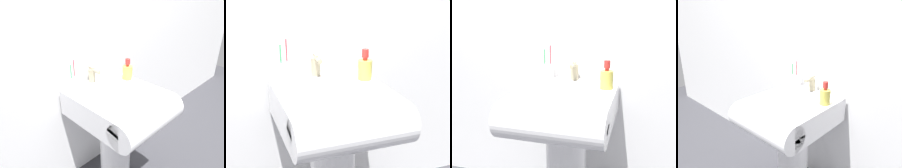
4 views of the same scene
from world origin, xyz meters
TOP-DOWN VIEW (x-y plane):
  - wall_back at (0.00, 0.30)m, footprint 5.00×0.05m
  - sink_pedestal at (0.00, 0.00)m, footprint 0.21×0.21m
  - sink_basin at (0.00, -0.06)m, footprint 0.49×0.59m
  - faucet at (-0.01, 0.21)m, footprint 0.05×0.10m
  - toothbrush_cup at (-0.17, 0.20)m, footprint 0.07×0.07m
  - soap_bottle at (0.19, 0.08)m, footprint 0.07×0.07m

SIDE VIEW (x-z plane):
  - sink_pedestal at x=0.00m, z-range 0.00..0.59m
  - sink_basin at x=0.00m, z-range 0.59..0.75m
  - toothbrush_cup at x=-0.17m, z-range 0.69..0.91m
  - faucet at x=-0.01m, z-range 0.75..0.86m
  - soap_bottle at x=0.19m, z-range 0.73..0.88m
  - wall_back at x=0.00m, z-range 0.00..2.40m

